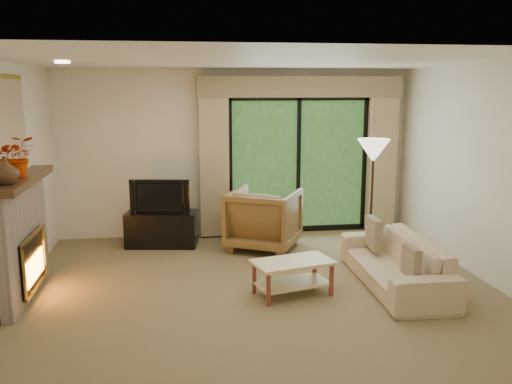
{
  "coord_description": "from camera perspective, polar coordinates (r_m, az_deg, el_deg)",
  "views": [
    {
      "loc": [
        -0.92,
        -5.92,
        2.34
      ],
      "look_at": [
        0.0,
        0.3,
        1.1
      ],
      "focal_mm": 38.0,
      "sensor_mm": 36.0,
      "label": 1
    }
  ],
  "objects": [
    {
      "name": "floor",
      "position": [
        6.43,
        0.4,
        -10.18
      ],
      "size": [
        5.5,
        5.5,
        0.0
      ],
      "primitive_type": "plane",
      "color": "olive",
      "rests_on": "ground"
    },
    {
      "name": "ceiling",
      "position": [
        6.0,
        0.43,
        13.64
      ],
      "size": [
        5.5,
        5.5,
        0.0
      ],
      "primitive_type": "plane",
      "rotation": [
        3.14,
        0.0,
        0.0
      ],
      "color": "white",
      "rests_on": "ground"
    },
    {
      "name": "wall_back",
      "position": [
        8.54,
        -2.17,
        4.14
      ],
      "size": [
        5.0,
        0.0,
        5.0
      ],
      "primitive_type": "plane",
      "rotation": [
        1.57,
        0.0,
        0.0
      ],
      "color": "#FAEACF",
      "rests_on": "ground"
    },
    {
      "name": "wall_front",
      "position": [
        3.69,
        6.41,
        -5.25
      ],
      "size": [
        5.0,
        0.0,
        5.0
      ],
      "primitive_type": "plane",
      "rotation": [
        -1.57,
        0.0,
        0.0
      ],
      "color": "#FAEACF",
      "rests_on": "ground"
    },
    {
      "name": "wall_left",
      "position": [
        6.28,
        -25.21,
        0.56
      ],
      "size": [
        0.0,
        5.0,
        5.0
      ],
      "primitive_type": "plane",
      "rotation": [
        1.57,
        0.0,
        1.57
      ],
      "color": "#FAEACF",
      "rests_on": "ground"
    },
    {
      "name": "wall_right",
      "position": [
        7.05,
        23.11,
        1.76
      ],
      "size": [
        0.0,
        5.0,
        5.0
      ],
      "primitive_type": "plane",
      "rotation": [
        1.57,
        0.0,
        -1.57
      ],
      "color": "#FAEACF",
      "rests_on": "ground"
    },
    {
      "name": "fireplace",
      "position": [
        6.57,
        -23.27,
        -4.37
      ],
      "size": [
        0.24,
        1.7,
        1.37
      ],
      "primitive_type": null,
      "color": "gray",
      "rests_on": "floor"
    },
    {
      "name": "mirror",
      "position": [
        6.39,
        -24.88,
        6.63
      ],
      "size": [
        0.07,
        1.45,
        1.02
      ],
      "primitive_type": null,
      "color": "gold",
      "rests_on": "wall_left"
    },
    {
      "name": "sliding_door",
      "position": [
        8.68,
        4.46,
        2.9
      ],
      "size": [
        2.26,
        0.1,
        2.16
      ],
      "primitive_type": null,
      "color": "black",
      "rests_on": "floor"
    },
    {
      "name": "curtain_left",
      "position": [
        8.36,
        -4.44,
        3.27
      ],
      "size": [
        0.45,
        0.18,
        2.35
      ],
      "primitive_type": "cube",
      "color": "tan",
      "rests_on": "floor"
    },
    {
      "name": "curtain_right",
      "position": [
        8.96,
        13.09,
        3.54
      ],
      "size": [
        0.45,
        0.18,
        2.35
      ],
      "primitive_type": "cube",
      "color": "tan",
      "rests_on": "floor"
    },
    {
      "name": "cornice",
      "position": [
        8.5,
        4.72,
        10.97
      ],
      "size": [
        3.2,
        0.24,
        0.32
      ],
      "primitive_type": "cube",
      "color": "#96845E",
      "rests_on": "wall_back"
    },
    {
      "name": "media_console",
      "position": [
        8.15,
        -9.87,
        -3.84
      ],
      "size": [
        1.09,
        0.62,
        0.51
      ],
      "primitive_type": "cube",
      "rotation": [
        0.0,
        0.0,
        -0.16
      ],
      "color": "black",
      "rests_on": "floor"
    },
    {
      "name": "tv",
      "position": [
        8.03,
        -9.99,
        -0.34
      ],
      "size": [
        0.87,
        0.25,
        0.5
      ],
      "primitive_type": "imported",
      "rotation": [
        0.0,
        0.0,
        -0.16
      ],
      "color": "black",
      "rests_on": "media_console"
    },
    {
      "name": "armchair",
      "position": [
        7.85,
        0.83,
        -2.87
      ],
      "size": [
        1.28,
        1.29,
        0.88
      ],
      "primitive_type": "imported",
      "rotation": [
        0.0,
        0.0,
        2.66
      ],
      "color": "brown",
      "rests_on": "floor"
    },
    {
      "name": "sofa",
      "position": [
        6.66,
        14.45,
        -7.17
      ],
      "size": [
        0.81,
        1.98,
        0.57
      ],
      "primitive_type": "imported",
      "rotation": [
        0.0,
        0.0,
        -1.59
      ],
      "color": "#CDB28C",
      "rests_on": "floor"
    },
    {
      "name": "pillow_near",
      "position": [
        6.09,
        16.03,
        -7.06
      ],
      "size": [
        0.1,
        0.34,
        0.34
      ],
      "primitive_type": "cube",
      "rotation": [
        0.0,
        0.0,
        -0.02
      ],
      "color": "#503D22",
      "rests_on": "sofa"
    },
    {
      "name": "pillow_far",
      "position": [
        7.08,
        12.28,
        -4.23
      ],
      "size": [
        0.11,
        0.39,
        0.39
      ],
      "primitive_type": "cube",
      "rotation": [
        0.0,
        0.0,
        -0.02
      ],
      "color": "#503D22",
      "rests_on": "sofa"
    },
    {
      "name": "coffee_table",
      "position": [
        6.23,
        3.88,
        -8.98
      ],
      "size": [
        0.98,
        0.69,
        0.4
      ],
      "primitive_type": null,
      "rotation": [
        0.0,
        0.0,
        0.25
      ],
      "color": "beige",
      "rests_on": "floor"
    },
    {
      "name": "floor_lamp",
      "position": [
        7.58,
        12.06,
        -0.69
      ],
      "size": [
        0.55,
        0.55,
        1.64
      ],
      "primitive_type": null,
      "rotation": [
        0.0,
        0.0,
        -0.29
      ],
      "color": "#F6EFC0",
      "rests_on": "floor"
    },
    {
      "name": "vase",
      "position": [
        5.92,
        -24.91,
        2.06
      ],
      "size": [
        0.27,
        0.27,
        0.28
      ],
      "primitive_type": "imported",
      "rotation": [
        0.0,
        0.0,
        -0.03
      ],
      "color": "#4A311E",
      "rests_on": "fireplace"
    },
    {
      "name": "branches",
      "position": [
        6.35,
        -23.82,
        3.44
      ],
      "size": [
        0.48,
        0.44,
        0.44
      ],
      "primitive_type": "imported",
      "rotation": [
        0.0,
        0.0,
        0.27
      ],
      "color": "#C73203",
      "rests_on": "fireplace"
    }
  ]
}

